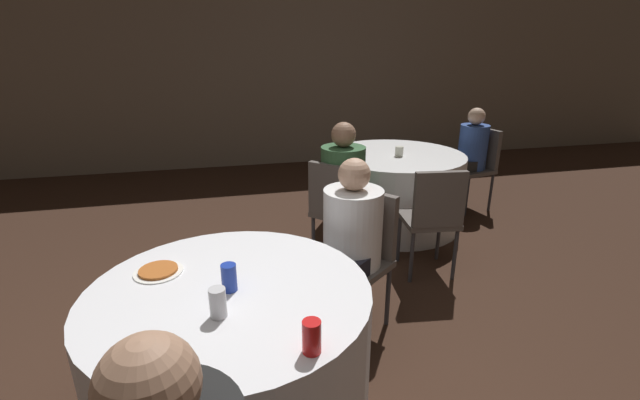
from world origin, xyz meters
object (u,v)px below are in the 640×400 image
table_near (234,358)px  chair_far_southwest (336,204)px  person_green_jacket (347,191)px  soda_can_silver (218,303)px  pizza_plate_near (158,271)px  chair_far_south (433,213)px  soda_can_red (312,337)px  person_blue_shirt (465,161)px  chair_near_northeast (360,247)px  soda_can_blue (229,278)px  table_far (393,189)px  chair_far_east (477,161)px  person_white_shirt (345,250)px

table_near → chair_far_southwest: chair_far_southwest is taller
person_green_jacket → soda_can_silver: person_green_jacket is taller
pizza_plate_near → chair_far_south: bearing=24.3°
soda_can_red → soda_can_silver: bearing=137.5°
person_blue_shirt → chair_near_northeast: bearing=122.4°
chair_near_northeast → soda_can_blue: size_ratio=7.21×
person_green_jacket → soda_can_blue: (-0.98, -1.51, 0.18)m
chair_near_northeast → chair_far_southwest: size_ratio=1.00×
table_far → person_blue_shirt: 0.93m
soda_can_silver → person_green_jacket: bearing=58.8°
chair_near_northeast → chair_far_south: same height
person_green_jacket → soda_can_blue: size_ratio=9.60×
chair_far_east → soda_can_red: bearing=127.2°
chair_far_southwest → chair_far_east: bearing=74.4°
table_far → soda_can_blue: 2.74m
person_blue_shirt → soda_can_red: person_blue_shirt is taller
person_blue_shirt → chair_far_south: bearing=129.1°
chair_far_east → pizza_plate_near: 3.72m
chair_near_northeast → person_green_jacket: bearing=-48.9°
table_far → soda_can_red: size_ratio=11.08×
table_far → chair_far_southwest: chair_far_southwest is taller
chair_far_southwest → soda_can_red: size_ratio=7.21×
table_near → soda_can_blue: size_ratio=10.16×
person_blue_shirt → chair_far_southwest: bearing=106.9°
pizza_plate_near → soda_can_red: soda_can_red is taller
person_green_jacket → pizza_plate_near: person_green_jacket is taller
person_blue_shirt → soda_can_silver: person_blue_shirt is taller
soda_can_silver → chair_far_southwest: bearing=60.1°
table_near → person_blue_shirt: person_blue_shirt is taller
chair_near_northeast → chair_far_east: same height
chair_near_northeast → pizza_plate_near: (-1.12, -0.40, 0.20)m
chair_near_northeast → person_blue_shirt: 2.44m
person_blue_shirt → soda_can_silver: 3.63m
person_blue_shirt → person_green_jacket: size_ratio=0.95×
chair_far_southwest → soda_can_silver: size_ratio=7.21×
person_blue_shirt → soda_can_blue: (-2.55, -2.33, 0.24)m
person_blue_shirt → table_far: bearing=90.0°
soda_can_red → pizza_plate_near: bearing=129.6°
chair_far_south → chair_far_southwest: 0.74m
chair_far_southwest → pizza_plate_near: size_ratio=3.94×
chair_far_southwest → pizza_plate_near: (-1.18, -1.17, 0.20)m
chair_far_southwest → person_white_shirt: size_ratio=0.78×
chair_far_southwest → person_white_shirt: person_white_shirt is taller
chair_far_south → soda_can_silver: bearing=-134.6°
table_near → person_white_shirt: person_white_shirt is taller
table_near → soda_can_silver: (-0.04, -0.19, 0.42)m
chair_far_south → pizza_plate_near: bearing=-148.7°
chair_near_northeast → chair_far_east: 2.58m
chair_far_east → soda_can_silver: bearing=120.8°
table_far → chair_near_northeast: bearing=-119.5°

